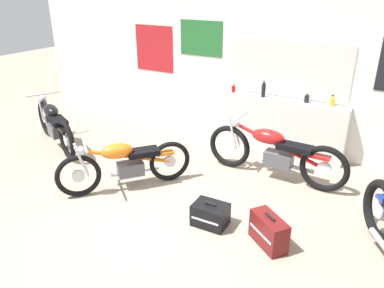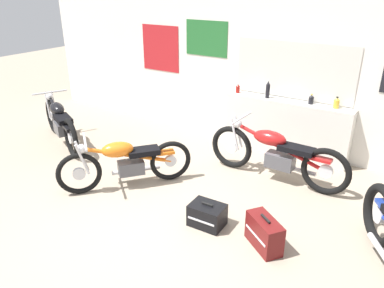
# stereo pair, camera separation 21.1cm
# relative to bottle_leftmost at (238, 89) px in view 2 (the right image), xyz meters

# --- Properties ---
(ground_plane) EXTENTS (24.00, 24.00, 0.00)m
(ground_plane) POSITION_rel_bottle_leftmost_xyz_m (0.25, -2.95, -1.03)
(ground_plane) COLOR gray
(wall_back) EXTENTS (10.00, 0.07, 2.80)m
(wall_back) POSITION_rel_bottle_leftmost_xyz_m (0.27, 0.20, 0.37)
(wall_back) COLOR silver
(wall_back) RESTS_ON ground_plane
(sill_counter) EXTENTS (2.16, 0.28, 0.96)m
(sill_counter) POSITION_rel_bottle_leftmost_xyz_m (0.92, 0.02, -0.55)
(sill_counter) COLOR silver
(sill_counter) RESTS_ON ground_plane
(bottle_leftmost) EXTENTS (0.07, 0.07, 0.17)m
(bottle_leftmost) POSITION_rel_bottle_leftmost_xyz_m (0.00, 0.00, 0.00)
(bottle_leftmost) COLOR maroon
(bottle_leftmost) RESTS_ON sill_counter
(bottle_left_center) EXTENTS (0.07, 0.07, 0.32)m
(bottle_left_center) POSITION_rel_bottle_leftmost_xyz_m (0.57, -0.01, 0.07)
(bottle_left_center) COLOR black
(bottle_left_center) RESTS_ON sill_counter
(bottle_center) EXTENTS (0.08, 0.08, 0.16)m
(bottle_center) POSITION_rel_bottle_leftmost_xyz_m (1.29, 0.05, -0.00)
(bottle_center) COLOR black
(bottle_center) RESTS_ON sill_counter
(bottle_right_center) EXTENTS (0.09, 0.09, 0.19)m
(bottle_right_center) POSITION_rel_bottle_leftmost_xyz_m (1.69, 0.05, 0.01)
(bottle_right_center) COLOR gold
(bottle_right_center) RESTS_ON sill_counter
(motorcycle_red) EXTENTS (2.20, 0.64, 0.89)m
(motorcycle_red) POSITION_rel_bottle_leftmost_xyz_m (1.15, -0.96, -0.61)
(motorcycle_red) COLOR black
(motorcycle_red) RESTS_ON ground_plane
(motorcycle_orange) EXTENTS (1.29, 1.57, 0.81)m
(motorcycle_orange) POSITION_rel_bottle_leftmost_xyz_m (-0.59, -2.34, -0.63)
(motorcycle_orange) COLOR black
(motorcycle_orange) RESTS_ON ground_plane
(motorcycle_black) EXTENTS (1.88, 0.99, 0.87)m
(motorcycle_black) POSITION_rel_bottle_leftmost_xyz_m (-2.68, -1.80, -0.62)
(motorcycle_black) COLOR black
(motorcycle_black) RESTS_ON ground_plane
(hard_case_darkred) EXTENTS (0.53, 0.47, 0.39)m
(hard_case_darkred) POSITION_rel_bottle_leftmost_xyz_m (1.65, -2.53, -0.85)
(hard_case_darkred) COLOR maroon
(hard_case_darkred) RESTS_ON ground_plane
(hard_case_black) EXTENTS (0.43, 0.33, 0.31)m
(hard_case_black) POSITION_rel_bottle_leftmost_xyz_m (0.89, -2.52, -0.89)
(hard_case_black) COLOR black
(hard_case_black) RESTS_ON ground_plane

